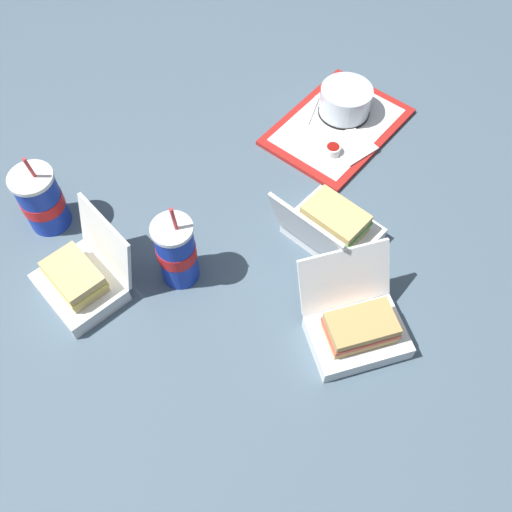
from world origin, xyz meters
name	(u,v)px	position (x,y,z in m)	size (l,w,h in m)	color
ground_plane	(256,250)	(0.00, 0.00, 0.00)	(3.20, 3.20, 0.00)	#4C6070
food_tray	(337,126)	(0.41, 0.19, 0.01)	(0.42, 0.34, 0.01)	red
cake_container	(345,102)	(0.45, 0.22, 0.05)	(0.14, 0.14, 0.08)	black
ketchup_cup	(333,150)	(0.33, 0.12, 0.03)	(0.04, 0.04, 0.02)	white
napkin_stack	(351,146)	(0.38, 0.11, 0.02)	(0.10, 0.10, 0.00)	white
plastic_fork	(312,110)	(0.38, 0.27, 0.02)	(0.11, 0.01, 0.01)	white
clamshell_sandwich_left	(357,328)	(0.04, -0.30, 0.04)	(0.25, 0.25, 0.16)	white
clamshell_sandwich_front	(81,279)	(-0.36, 0.14, 0.04)	(0.19, 0.20, 0.18)	white
clamshell_sandwich_right	(331,227)	(0.16, -0.07, 0.04)	(0.23, 0.23, 0.18)	white
soda_cup_center	(176,252)	(-0.17, 0.05, 0.09)	(0.09, 0.09, 0.24)	#1938B7
soda_cup_back	(41,200)	(-0.34, 0.35, 0.08)	(0.10, 0.10, 0.22)	#1938B7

